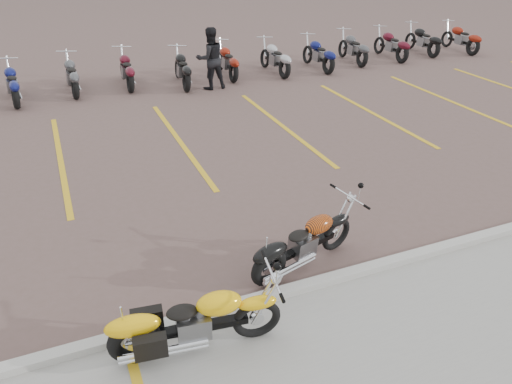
{
  "coord_description": "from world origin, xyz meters",
  "views": [
    {
      "loc": [
        -2.58,
        -6.87,
        4.6
      ],
      "look_at": [
        0.16,
        -0.31,
        0.75
      ],
      "focal_mm": 35.0,
      "sensor_mm": 36.0,
      "label": 1
    }
  ],
  "objects": [
    {
      "name": "bg_bike_row",
      "position": [
        2.12,
        8.85,
        0.55
      ],
      "size": [
        22.11,
        2.01,
        1.1
      ],
      "color": "black",
      "rests_on": "ground"
    },
    {
      "name": "curb",
      "position": [
        0.0,
        -2.0,
        0.06
      ],
      "size": [
        60.0,
        0.18,
        0.12
      ],
      "primitive_type": "cube",
      "color": "#ADAAA3",
      "rests_on": "ground"
    },
    {
      "name": "yellow_cruiser",
      "position": [
        -1.56,
        -2.47,
        0.43
      ],
      "size": [
        2.09,
        0.43,
        0.86
      ],
      "rotation": [
        0.11,
        0.0,
        -0.13
      ],
      "color": "black",
      "rests_on": "ground"
    },
    {
      "name": "parking_stripes",
      "position": [
        0.0,
        4.0,
        0.0
      ],
      "size": [
        38.0,
        5.5,
        0.01
      ],
      "primitive_type": null,
      "color": "gold",
      "rests_on": "ground"
    },
    {
      "name": "flame_cruiser",
      "position": [
        0.39,
        -1.49,
        0.4
      ],
      "size": [
        1.92,
        0.66,
        0.81
      ],
      "rotation": [
        0.1,
        0.0,
        0.28
      ],
      "color": "black",
      "rests_on": "ground"
    },
    {
      "name": "person_b",
      "position": [
        2.06,
        7.83,
        0.93
      ],
      "size": [
        0.93,
        0.74,
        1.86
      ],
      "primitive_type": "imported",
      "rotation": [
        0.0,
        0.0,
        3.18
      ],
      "color": "black",
      "rests_on": "ground"
    },
    {
      "name": "ground",
      "position": [
        0.0,
        0.0,
        0.0
      ],
      "size": [
        100.0,
        100.0,
        0.0
      ],
      "primitive_type": "plane",
      "color": "brown",
      "rests_on": "ground"
    }
  ]
}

